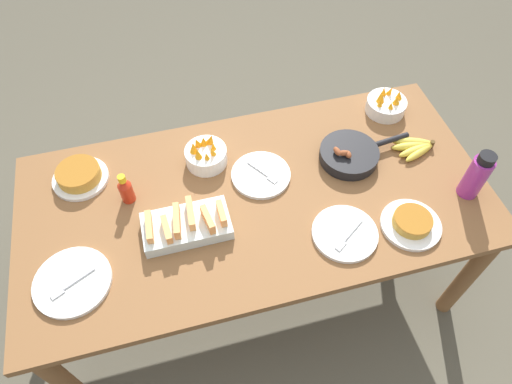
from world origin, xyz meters
The scene contains 14 objects.
ground_plane centered at (0.00, 0.00, 0.00)m, with size 14.00×14.00×0.00m, color #565142.
dining_table centered at (0.00, 0.00, 0.63)m, with size 1.84×0.90×0.71m.
banana_bunch centered at (0.71, 0.06, 0.73)m, with size 0.19×0.15×0.04m.
melon_tray centered at (-0.29, -0.08, 0.75)m, with size 0.32×0.17×0.10m.
skillet centered at (0.43, 0.09, 0.74)m, with size 0.40×0.24×0.08m.
frittata_plate_center centered at (0.52, -0.28, 0.73)m, with size 0.23×0.23×0.05m.
frittata_plate_side centered at (-0.66, 0.26, 0.74)m, with size 0.22×0.22×0.06m.
empty_plate_near_front centered at (-0.70, -0.19, 0.72)m, with size 0.27×0.27×0.02m.
empty_plate_far_left centered at (0.05, 0.09, 0.72)m, with size 0.24×0.24×0.02m.
empty_plate_far_right centered at (0.27, -0.25, 0.72)m, with size 0.24×0.24×0.02m.
fruit_bowl_mango centered at (-0.15, 0.23, 0.76)m, with size 0.17×0.17×0.13m.
fruit_bowl_citrus centered at (0.69, 0.32, 0.75)m, with size 0.18×0.18×0.11m.
water_bottle centered at (0.81, -0.19, 0.82)m, with size 0.08×0.08×0.22m.
hot_sauce_bottle centered at (-0.48, 0.12, 0.77)m, with size 0.05×0.05×0.14m.
Camera 1 is at (-0.27, -1.01, 2.16)m, focal length 32.00 mm.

